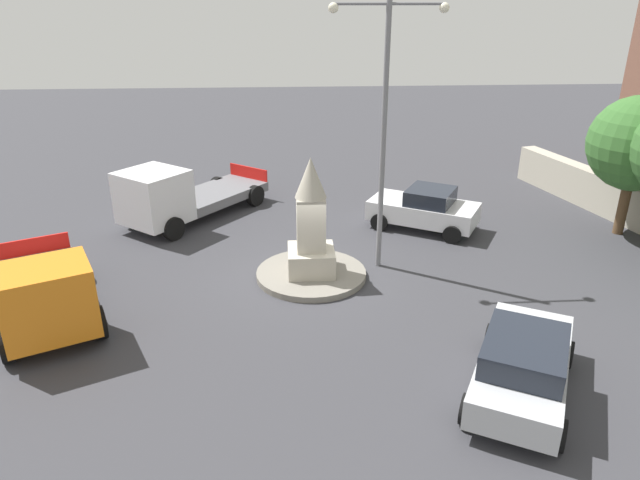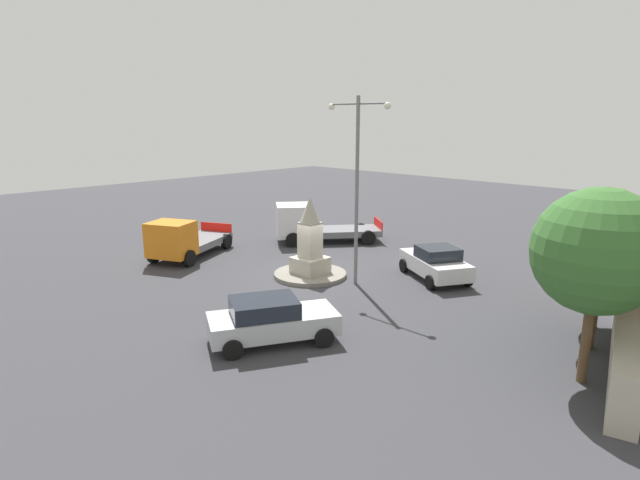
{
  "view_description": "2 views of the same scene",
  "coord_description": "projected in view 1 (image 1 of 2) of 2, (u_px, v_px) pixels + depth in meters",
  "views": [
    {
      "loc": [
        0.75,
        15.8,
        7.98
      ],
      "look_at": [
        -0.27,
        0.04,
        1.24
      ],
      "focal_mm": 32.25,
      "sensor_mm": 36.0,
      "label": 1
    },
    {
      "loc": [
        -16.32,
        16.02,
        7.2
      ],
      "look_at": [
        0.16,
        -0.82,
        1.58
      ],
      "focal_mm": 28.78,
      "sensor_mm": 36.0,
      "label": 2
    }
  ],
  "objects": [
    {
      "name": "ground_plane",
      "position": [
        311.0,
        277.0,
        17.68
      ],
      "size": [
        80.0,
        80.0,
        0.0
      ],
      "primitive_type": "plane",
      "color": "#38383D"
    },
    {
      "name": "traffic_island",
      "position": [
        311.0,
        274.0,
        17.65
      ],
      "size": [
        3.37,
        3.37,
        0.19
      ],
      "primitive_type": "cylinder",
      "color": "gray",
      "rests_on": "ground"
    },
    {
      "name": "monument",
      "position": [
        311.0,
        226.0,
        17.02
      ],
      "size": [
        1.4,
        1.4,
        3.58
      ],
      "color": "#B2AA99",
      "rests_on": "traffic_island"
    },
    {
      "name": "tree_mid_cluster",
      "position": [
        637.0,
        144.0,
        19.65
      ],
      "size": [
        3.26,
        3.26,
        4.94
      ],
      "color": "brown",
      "rests_on": "ground"
    },
    {
      "name": "car_white_waiting",
      "position": [
        425.0,
        209.0,
        21.06
      ],
      "size": [
        4.24,
        3.5,
        1.56
      ],
      "color": "silver",
      "rests_on": "ground"
    },
    {
      "name": "truck_orange_passing",
      "position": [
        45.0,
        294.0,
        14.51
      ],
      "size": [
        4.14,
        5.63,
        2.16
      ],
      "color": "orange",
      "rests_on": "ground"
    },
    {
      "name": "streetlamp",
      "position": [
        385.0,
        111.0,
        16.51
      ],
      "size": [
        3.29,
        0.28,
        8.11
      ],
      "color": "slate",
      "rests_on": "ground"
    },
    {
      "name": "truck_white_parked_right",
      "position": [
        175.0,
        197.0,
        21.36
      ],
      "size": [
        5.46,
        6.09,
        2.28
      ],
      "color": "silver",
      "rests_on": "ground"
    },
    {
      "name": "car_silver_near_island",
      "position": [
        523.0,
        364.0,
        12.17
      ],
      "size": [
        3.51,
        4.51,
        1.52
      ],
      "color": "#B7BABF",
      "rests_on": "ground"
    }
  ]
}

